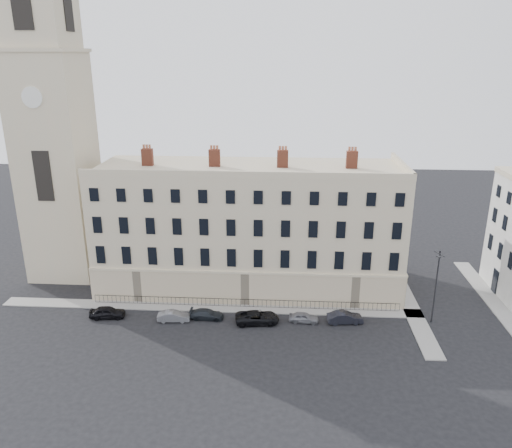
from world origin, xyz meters
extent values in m
plane|color=black|center=(0.00, 0.00, 0.00)|extent=(160.00, 160.00, 0.00)
cube|color=beige|center=(-6.00, 12.00, 7.50)|extent=(36.00, 12.00, 15.00)
cube|color=beige|center=(-6.00, 5.92, 2.00)|extent=(36.10, 0.18, 4.00)
cube|color=beige|center=(12.08, 12.00, 2.00)|extent=(0.18, 12.10, 4.00)
cube|color=beige|center=(-6.00, 6.15, 15.40)|extent=(36.00, 0.35, 0.80)
cube|color=beige|center=(11.85, 12.00, 15.40)|extent=(0.35, 12.00, 0.80)
cube|color=brown|center=(-18.00, 12.00, 16.00)|extent=(1.30, 0.70, 2.00)
cube|color=brown|center=(-10.00, 12.00, 16.00)|extent=(1.30, 0.70, 2.00)
cube|color=brown|center=(-2.00, 12.00, 16.00)|extent=(1.30, 0.70, 2.00)
cube|color=brown|center=(6.00, 12.00, 16.00)|extent=(1.30, 0.70, 2.00)
cube|color=beige|center=(-30.00, 14.00, 14.00)|extent=(8.00, 8.00, 28.00)
cube|color=beige|center=(-30.00, 14.00, 33.00)|extent=(7.04, 7.04, 10.00)
cylinder|color=white|center=(-30.00, 9.94, 23.00)|extent=(2.40, 0.14, 2.40)
cube|color=gray|center=(-10.00, 5.00, 0.06)|extent=(48.00, 2.00, 0.12)
cube|color=gray|center=(13.00, 8.00, 0.06)|extent=(2.00, 24.00, 0.12)
cube|color=gray|center=(23.00, 10.00, 0.06)|extent=(2.00, 20.00, 0.12)
cube|color=black|center=(-6.00, 5.40, 1.02)|extent=(35.00, 0.04, 0.04)
cube|color=black|center=(-6.00, 5.40, 0.12)|extent=(35.00, 0.04, 0.04)
imported|color=black|center=(-20.91, 2.16, 0.66)|extent=(4.01, 2.00, 1.31)
imported|color=slate|center=(-13.46, 1.88, 0.57)|extent=(3.57, 1.49, 1.15)
imported|color=black|center=(-9.95, 2.60, 0.54)|extent=(3.77, 1.64, 1.08)
imported|color=black|center=(-4.36, 2.03, 0.66)|extent=(4.97, 2.74, 1.32)
imported|color=slate|center=(0.67, 2.53, 0.55)|extent=(3.32, 1.55, 1.10)
imported|color=black|center=(5.09, 2.62, 0.63)|extent=(3.97, 1.77, 1.26)
cylinder|color=#2A2B2F|center=(14.52, 3.42, 4.17)|extent=(0.17, 0.17, 8.35)
cylinder|color=#2A2B2F|center=(14.25, 2.74, 8.25)|extent=(0.67, 1.49, 0.10)
cube|color=#2A2B2F|center=(13.98, 2.07, 8.19)|extent=(0.37, 0.55, 0.13)
camera|label=1|loc=(-1.57, -45.47, 27.63)|focal=35.00mm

